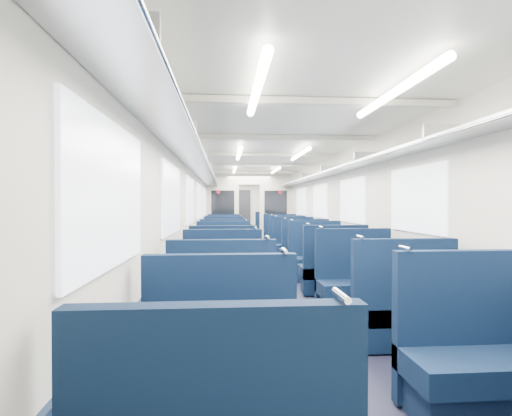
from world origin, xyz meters
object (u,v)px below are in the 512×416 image
seat_8 (223,274)px  seat_10 (223,262)px  seat_15 (294,247)px  seat_18 (224,239)px  bulkhead (249,208)px  seat_9 (333,272)px  seat_3 (475,363)px  end_door (242,211)px  seat_16 (224,242)px  seat_6 (223,290)px  seat_20 (224,233)px  seat_5 (398,313)px  seat_22 (224,231)px  seat_7 (356,287)px  seat_14 (224,247)px  seat_19 (280,238)px  seat_13 (304,253)px  seat_11 (316,261)px  seat_23 (268,231)px  seat_21 (272,233)px  seat_12 (224,254)px  seat_4 (222,316)px  seat_17 (286,242)px

seat_8 → seat_10: same height
seat_15 → seat_18: (-1.66, 2.39, 0.00)m
bulkhead → seat_9: bulkhead is taller
seat_3 → seat_9: 3.43m
end_door → seat_18: size_ratio=1.84×
seat_16 → seat_3: bearing=-78.5°
seat_6 → seat_9: (1.66, 1.11, 0.00)m
seat_15 → seat_20: bearing=110.4°
seat_5 → seat_20: same height
seat_18 → seat_22: 3.19m
seat_18 → seat_22: size_ratio=1.00×
seat_3 → seat_7: size_ratio=1.00×
seat_8 → seat_14: size_ratio=1.00×
bulkhead → seat_19: 1.95m
seat_15 → seat_13: bearing=-90.0°
seat_10 → seat_11: bearing=-1.5°
seat_14 → seat_23: same height
seat_5 → seat_13: bearing=90.0°
seat_23 → seat_3: bearing=-90.0°
end_door → seat_10: end_door is taller
seat_9 → seat_21: same height
seat_16 → seat_23: bearing=68.7°
seat_15 → seat_21: (0.00, 4.36, 0.00)m
end_door → seat_19: end_door is taller
bulkhead → seat_11: (0.83, -6.13, -0.90)m
seat_3 → seat_12: size_ratio=1.00×
seat_4 → seat_11: size_ratio=1.00×
seat_19 → seat_22: bearing=117.4°
end_door → seat_18: end_door is taller
seat_10 → seat_11: 1.66m
seat_14 → seat_9: bearing=-65.1°
seat_13 → seat_21: bearing=90.0°
seat_23 → seat_16: bearing=-111.3°
bulkhead → seat_15: bulkhead is taller
seat_12 → seat_20: same height
bulkhead → seat_12: 5.07m
seat_22 → seat_4: bearing=-90.0°
seat_16 → seat_18: size_ratio=1.00×
seat_8 → seat_9: same height
seat_10 → seat_16: 3.57m
seat_4 → seat_17: 7.02m
seat_23 → seat_12: bearing=-104.0°
end_door → bulkhead: 5.38m
end_door → seat_18: bearing=-96.9°
seat_13 → seat_22: (-1.66, 6.73, 0.00)m
seat_14 → seat_17: size_ratio=1.00×
seat_18 → seat_23: bearing=62.9°
seat_23 → seat_13: bearing=-90.0°
seat_18 → seat_22: (0.00, 3.19, 0.00)m
seat_9 → seat_22: bearing=100.5°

